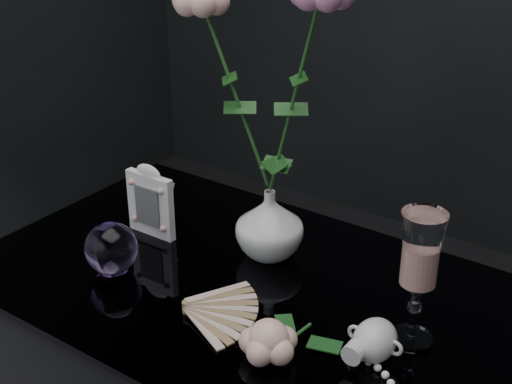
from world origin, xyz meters
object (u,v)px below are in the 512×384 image
Objects in this scene: vase at (269,224)px; paperweight at (111,248)px; loose_rose at (269,340)px; pearl_jar at (375,339)px; wine_glass at (418,280)px; picture_frame at (150,200)px.

vase is 1.39× the size of paperweight.
paperweight is 0.49× the size of loose_rose.
loose_rose is at bearing -6.30° from paperweight.
loose_rose is 0.84× the size of pearl_jar.
wine_glass is at bearing 13.26° from paperweight.
wine_glass is 0.10m from pearl_jar.
picture_frame is 0.43m from loose_rose.
vase is at bearing 151.61° from pearl_jar.
wine_glass is 0.52m from paperweight.
vase is 0.24m from picture_frame.
wine_glass is at bearing -14.88° from vase.
wine_glass is 0.23m from loose_rose.
picture_frame reaches higher than paperweight.
loose_rose is (0.39, -0.18, -0.04)m from picture_frame.
paperweight is at bearing -166.74° from wine_glass.
paperweight is at bearing -133.40° from vase.
picture_frame is at bearing -164.33° from vase.
picture_frame is 0.52m from pearl_jar.
picture_frame reaches higher than vase.
paperweight is at bearing -76.23° from picture_frame.
wine_glass reaches higher than paperweight.
wine_glass reaches higher than pearl_jar.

